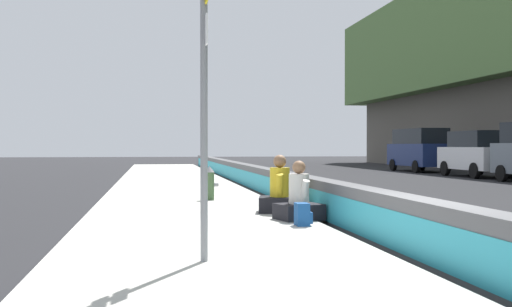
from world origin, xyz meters
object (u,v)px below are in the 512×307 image
(seated_person_foreground, at_px, (299,201))
(seated_person_middle, at_px, (280,194))
(backpack, at_px, (303,215))
(parked_car_far, at_px, (419,149))
(parked_car_midline, at_px, (477,153))
(fire_hydrant, at_px, (210,183))
(route_sign_post, at_px, (204,91))

(seated_person_foreground, relative_size, seated_person_middle, 0.93)
(backpack, height_order, parked_car_far, parked_car_far)
(parked_car_midline, distance_m, parked_car_far, 6.54)
(backpack, bearing_deg, fire_hydrant, 11.81)
(fire_hydrant, distance_m, parked_car_far, 23.77)
(route_sign_post, height_order, seated_person_middle, route_sign_post)
(seated_person_middle, relative_size, parked_car_midline, 0.25)
(route_sign_post, bearing_deg, parked_car_midline, -35.82)
(seated_person_foreground, relative_size, parked_car_far, 0.22)
(seated_person_middle, relative_size, parked_car_far, 0.24)
(route_sign_post, relative_size, seated_person_foreground, 3.20)
(fire_hydrant, distance_m, backpack, 5.61)
(fire_hydrant, distance_m, parked_car_midline, 19.03)
(fire_hydrant, bearing_deg, parked_car_midline, -49.04)
(route_sign_post, height_order, parked_car_far, route_sign_post)
(route_sign_post, bearing_deg, parked_car_far, -28.66)
(route_sign_post, relative_size, parked_car_far, 0.70)
(seated_person_foreground, height_order, seated_person_middle, seated_person_middle)
(route_sign_post, bearing_deg, seated_person_middle, -20.79)
(seated_person_middle, height_order, backpack, seated_person_middle)
(route_sign_post, distance_m, seated_person_foreground, 4.85)
(seated_person_foreground, bearing_deg, fire_hydrant, 15.69)
(fire_hydrant, bearing_deg, parked_car_far, -36.86)
(fire_hydrant, relative_size, backpack, 2.20)
(parked_car_midline, bearing_deg, parked_car_far, 0.98)
(parked_car_far, bearing_deg, parked_car_midline, -179.02)
(seated_person_foreground, height_order, parked_car_midline, parked_car_midline)
(backpack, bearing_deg, parked_car_far, -28.15)
(parked_car_midline, relative_size, parked_car_far, 0.94)
(seated_person_middle, xyz_separation_m, parked_car_midline, (15.70, -13.16, 0.66))
(fire_hydrant, distance_m, seated_person_foreground, 4.77)
(seated_person_foreground, xyz_separation_m, parked_car_far, (23.60, -12.96, 0.86))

